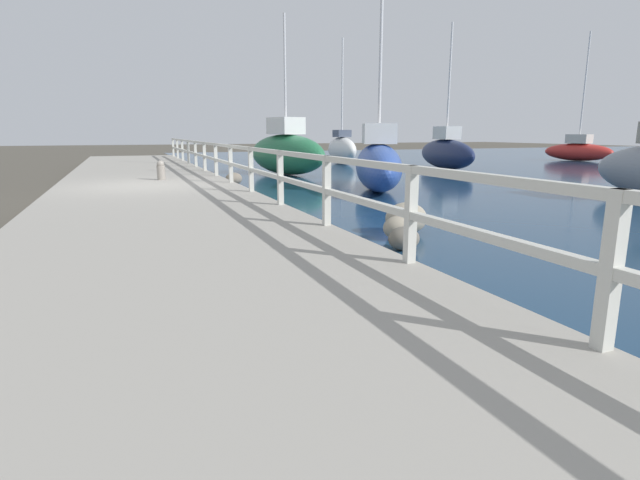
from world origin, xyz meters
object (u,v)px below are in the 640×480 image
object	(u,v)px
sailboat_blue	(378,164)
sailboat_white	(342,149)
sailboat_red	(578,150)
sailboat_navy	(446,152)
sailboat_green	(286,152)
mooring_bollard	(161,170)

from	to	relation	value
sailboat_blue	sailboat_white	distance (m)	13.19
sailboat_red	sailboat_navy	bearing A→B (deg)	178.50
sailboat_red	sailboat_blue	xyz separation A→B (m)	(-18.45, -9.46, 0.15)
sailboat_navy	sailboat_green	world-z (taller)	sailboat_navy
sailboat_white	sailboat_red	bearing A→B (deg)	-6.26
mooring_bollard	sailboat_navy	distance (m)	13.72
mooring_bollard	sailboat_green	xyz separation A→B (m)	(5.11, 4.17, 0.29)
mooring_bollard	sailboat_blue	size ratio (longest dim) A/B	0.09
sailboat_navy	sailboat_white	world-z (taller)	sailboat_white
mooring_bollard	sailboat_blue	xyz separation A→B (m)	(5.91, -2.14, 0.17)
sailboat_navy	mooring_bollard	bearing A→B (deg)	-147.86
sailboat_navy	sailboat_green	xyz separation A→B (m)	(-7.85, -0.33, 0.12)
sailboat_white	sailboat_navy	bearing A→B (deg)	-59.43
sailboat_red	sailboat_green	size ratio (longest dim) A/B	1.20
sailboat_navy	sailboat_red	bearing A→B (deg)	26.90
sailboat_navy	sailboat_green	bearing A→B (deg)	-164.58
sailboat_green	sailboat_white	world-z (taller)	sailboat_white
sailboat_red	sailboat_navy	distance (m)	11.75
sailboat_red	sailboat_green	xyz separation A→B (m)	(-19.25, -3.16, 0.27)
sailboat_navy	sailboat_white	xyz separation A→B (m)	(-2.69, 5.81, 0.01)
sailboat_red	sailboat_navy	world-z (taller)	sailboat_red
mooring_bollard	sailboat_white	world-z (taller)	sailboat_white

